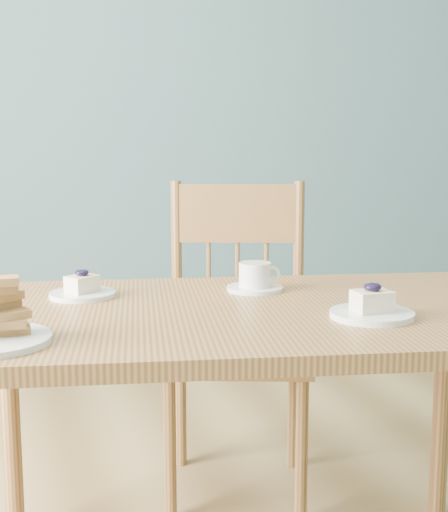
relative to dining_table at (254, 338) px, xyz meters
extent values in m
cube|color=slate|center=(0.27, 2.47, 0.75)|extent=(5.00, 0.01, 2.70)
cube|color=olive|center=(0.00, 0.00, 0.05)|extent=(1.35, 0.92, 0.04)
cylinder|color=olive|center=(-0.51, 0.40, -0.28)|extent=(0.05, 0.05, 0.63)
cylinder|color=olive|center=(0.61, 0.20, -0.28)|extent=(0.05, 0.05, 0.63)
cube|color=olive|center=(0.12, 0.48, -0.18)|extent=(0.52, 0.50, 0.04)
cylinder|color=olive|center=(-0.10, 0.38, -0.40)|extent=(0.03, 0.03, 0.40)
cylinder|color=olive|center=(0.23, 0.26, -0.40)|extent=(0.03, 0.03, 0.40)
cylinder|color=olive|center=(0.00, 0.69, -0.40)|extent=(0.03, 0.03, 0.40)
cylinder|color=olive|center=(0.34, 0.58, -0.40)|extent=(0.03, 0.03, 0.40)
cylinder|color=olive|center=(0.00, 0.71, 0.07)|extent=(0.03, 0.03, 0.46)
cylinder|color=olive|center=(0.35, 0.59, 0.07)|extent=(0.03, 0.03, 0.46)
cube|color=olive|center=(0.17, 0.65, 0.20)|extent=(0.34, 0.13, 0.18)
cylinder|color=olive|center=(0.09, 0.67, -0.02)|extent=(0.01, 0.01, 0.27)
cylinder|color=olive|center=(0.17, 0.65, -0.02)|extent=(0.01, 0.01, 0.27)
cylinder|color=olive|center=(0.26, 0.62, -0.02)|extent=(0.01, 0.01, 0.27)
cylinder|color=silver|center=(0.20, -0.15, 0.07)|extent=(0.17, 0.17, 0.01)
cube|color=beige|center=(0.20, -0.15, 0.10)|extent=(0.07, 0.06, 0.04)
ellipsoid|color=black|center=(0.20, -0.15, 0.13)|extent=(0.04, 0.04, 0.02)
sphere|color=black|center=(0.21, -0.15, 0.13)|extent=(0.01, 0.01, 0.01)
sphere|color=black|center=(0.19, -0.14, 0.13)|extent=(0.01, 0.01, 0.01)
sphere|color=black|center=(0.20, -0.16, 0.13)|extent=(0.01, 0.01, 0.01)
cylinder|color=silver|center=(-0.34, 0.22, 0.07)|extent=(0.15, 0.15, 0.01)
cube|color=beige|center=(-0.34, 0.22, 0.10)|extent=(0.08, 0.08, 0.04)
ellipsoid|color=black|center=(-0.34, 0.22, 0.12)|extent=(0.03, 0.03, 0.01)
sphere|color=black|center=(-0.33, 0.22, 0.12)|extent=(0.01, 0.01, 0.01)
sphere|color=black|center=(-0.35, 0.22, 0.12)|extent=(0.01, 0.01, 0.01)
sphere|color=black|center=(-0.33, 0.21, 0.12)|extent=(0.01, 0.01, 0.01)
cylinder|color=silver|center=(0.06, 0.17, 0.07)|extent=(0.13, 0.13, 0.01)
cylinder|color=silver|center=(0.06, 0.17, 0.10)|extent=(0.10, 0.10, 0.06)
cylinder|color=#976643|center=(0.06, 0.17, 0.13)|extent=(0.07, 0.07, 0.00)
torus|color=silver|center=(0.10, 0.16, 0.10)|extent=(0.04, 0.02, 0.04)
camera|label=1|loc=(-0.49, -1.40, 0.41)|focal=50.00mm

